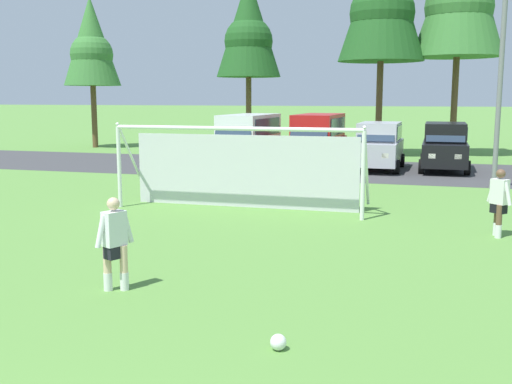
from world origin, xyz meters
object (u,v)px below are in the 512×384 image
soccer_goal (242,166)px  parked_car_slot_left (318,139)px  player_midfield_center (115,244)px  parked_car_slot_center_left (379,145)px  player_striker_near (499,203)px  parked_car_slot_far_left (248,140)px  soccer_ball (278,342)px  street_lamp (506,75)px  parked_car_slot_center (445,146)px

soccer_goal → parked_car_slot_left: size_ratio=1.53×
player_midfield_center → parked_car_slot_center_left: (2.94, 19.09, 0.29)m
player_striker_near → parked_car_slot_left: parked_car_slot_left is taller
soccer_goal → player_striker_near: soccer_goal is taller
parked_car_slot_far_left → soccer_ball: bearing=-72.2°
player_midfield_center → parked_car_slot_far_left: 17.99m
parked_car_slot_left → parked_car_slot_center_left: bearing=1.3°
parked_car_slot_left → street_lamp: 9.29m
parked_car_slot_far_left → parked_car_slot_center_left: 6.02m
soccer_ball → player_midfield_center: bearing=153.5°
player_midfield_center → parked_car_slot_center: (5.84, 19.51, 0.29)m
player_striker_near → parked_car_slot_center_left: size_ratio=0.35×
soccer_goal → parked_car_slot_center: soccer_goal is taller
parked_car_slot_center → street_lamp: 6.23m
soccer_ball → soccer_goal: soccer_goal is taller
soccer_ball → soccer_goal: 10.38m
soccer_goal → parked_car_slot_left: soccer_goal is taller
street_lamp → player_striker_near: bearing=-96.0°
player_midfield_center → player_striker_near: bearing=42.2°
parked_car_slot_center → soccer_goal: bearing=-117.8°
parked_car_slot_center → player_striker_near: bearing=-85.9°
player_striker_near → parked_car_slot_center: (-0.96, 13.34, 0.29)m
parked_car_slot_center_left → parked_car_slot_far_left: bearing=-167.1°
parked_car_slot_left → parked_car_slot_center_left: parked_car_slot_left is taller
soccer_goal → parked_car_slot_center_left: 11.49m
soccer_ball → player_midfield_center: player_midfield_center is taller
soccer_ball → player_striker_near: 8.59m
parked_car_slot_center → parked_car_slot_far_left: bearing=-168.6°
soccer_goal → parked_car_slot_center: size_ratio=1.61×
soccer_ball → player_striker_near: size_ratio=0.13×
parked_car_slot_far_left → player_midfield_center: bearing=-80.6°
parked_car_slot_center → parked_car_slot_left: bearing=-175.2°
soccer_ball → soccer_goal: (-3.52, 9.70, 1.18)m
parked_car_slot_left → parked_car_slot_center: 5.75m
soccer_ball → parked_car_slot_far_left: size_ratio=0.04×
parked_car_slot_far_left → parked_car_slot_center: 8.95m
soccer_goal → parked_car_slot_left: bearing=88.3°
soccer_ball → player_striker_near: bearing=66.0°
soccer_goal → player_striker_near: (7.01, -1.87, -0.47)m
player_striker_near → parked_car_slot_center: parked_car_slot_center is taller
player_striker_near → soccer_ball: bearing=-114.0°
player_striker_near → parked_car_slot_center_left: bearing=106.6°
soccer_ball → player_midfield_center: size_ratio=0.13×
player_striker_near → parked_car_slot_far_left: size_ratio=0.33×
player_midfield_center → parked_car_slot_center: bearing=73.3°
soccer_ball → parked_car_slot_center_left: 20.77m
soccer_ball → parked_car_slot_left: bearing=98.8°
player_midfield_center → parked_car_slot_left: (0.11, 19.03, 0.52)m
parked_car_slot_far_left → parked_car_slot_left: (3.04, 1.28, 0.00)m
street_lamp → parked_car_slot_far_left: bearing=162.2°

